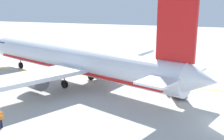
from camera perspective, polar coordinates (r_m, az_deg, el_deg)
airliner_foreground at (r=39.02m, az=-8.26°, el=2.09°), size 33.87×40.42×11.90m
service_truck_fuel at (r=35.65m, az=13.27°, el=-2.56°), size 6.55×4.10×2.40m
service_truck_baggage at (r=44.07m, az=10.81°, el=1.01°), size 6.79×3.40×2.99m
crew_marshaller at (r=27.09m, az=-22.81°, el=-9.38°), size 0.63×0.26×1.79m
apron_guide_line at (r=41.01m, az=-0.29°, el=-2.06°), size 0.30×60.00×0.01m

